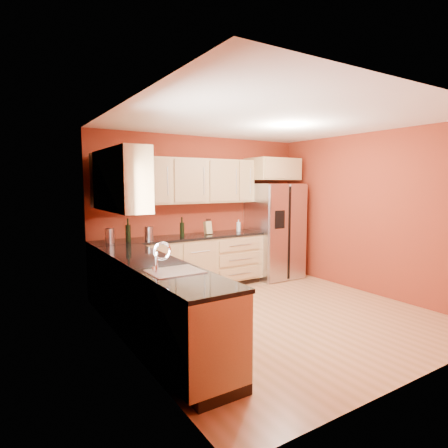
{
  "coord_description": "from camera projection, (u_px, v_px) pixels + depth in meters",
  "views": [
    {
      "loc": [
        -3.21,
        -3.81,
        1.79
      ],
      "look_at": [
        -0.24,
        0.9,
        1.18
      ],
      "focal_mm": 30.0,
      "sensor_mm": 36.0,
      "label": 1
    }
  ],
  "objects": [
    {
      "name": "countertop_left",
      "position": [
        156.0,
        265.0,
        4.1
      ],
      "size": [
        0.62,
        2.8,
        0.04
      ],
      "primitive_type": "cube",
      "color": "black",
      "rests_on": "base_cabinets_left"
    },
    {
      "name": "sink_faucet",
      "position": [
        175.0,
        257.0,
        3.66
      ],
      "size": [
        0.5,
        0.42,
        0.3
      ],
      "primitive_type": null,
      "color": "white",
      "rests_on": "countertop_left"
    },
    {
      "name": "refrigerator",
      "position": [
        274.0,
        231.0,
        7.08
      ],
      "size": [
        0.9,
        0.75,
        1.78
      ],
      "primitive_type": "cube",
      "color": "#B4B3B8",
      "rests_on": "floor"
    },
    {
      "name": "knife_block",
      "position": [
        208.0,
        228.0,
        6.4
      ],
      "size": [
        0.11,
        0.1,
        0.22
      ],
      "primitive_type": "cube",
      "rotation": [
        0.0,
        0.0,
        -0.05
      ],
      "color": "tan",
      "rests_on": "countertop_back"
    },
    {
      "name": "wine_bottle_b",
      "position": [
        182.0,
        227.0,
        6.04
      ],
      "size": [
        0.08,
        0.08,
        0.32
      ],
      "primitive_type": null,
      "rotation": [
        0.0,
        0.0,
        -0.11
      ],
      "color": "black",
      "rests_on": "countertop_back"
    },
    {
      "name": "base_cabinets_left",
      "position": [
        156.0,
        305.0,
        4.15
      ],
      "size": [
        0.6,
        2.8,
        0.88
      ],
      "primitive_type": "cube",
      "color": "#AA8252",
      "rests_on": "floor"
    },
    {
      "name": "ceiling",
      "position": [
        277.0,
        120.0,
        4.81
      ],
      "size": [
        4.0,
        4.0,
        0.0
      ],
      "primitive_type": "plane",
      "color": "white",
      "rests_on": "wall_back"
    },
    {
      "name": "wall_front",
      "position": [
        423.0,
        239.0,
        3.27
      ],
      "size": [
        4.0,
        0.04,
        2.6
      ],
      "primitive_type": "cube",
      "color": "maroon",
      "rests_on": "floor"
    },
    {
      "name": "countertop_back",
      "position": [
        182.0,
        238.0,
        6.13
      ],
      "size": [
        2.9,
        0.62,
        0.04
      ],
      "primitive_type": "cube",
      "color": "black",
      "rests_on": "base_cabinets_back"
    },
    {
      "name": "wall_back",
      "position": [
        202.0,
        211.0,
        6.64
      ],
      "size": [
        4.0,
        0.04,
        2.6
      ],
      "primitive_type": "cube",
      "color": "maroon",
      "rests_on": "floor"
    },
    {
      "name": "soap_dispenser",
      "position": [
        238.0,
        226.0,
        6.75
      ],
      "size": [
        0.09,
        0.09,
        0.21
      ],
      "primitive_type": "cylinder",
      "rotation": [
        0.0,
        0.0,
        -0.41
      ],
      "color": "silver",
      "rests_on": "countertop_back"
    },
    {
      "name": "upper_cabinets_back",
      "position": [
        194.0,
        181.0,
        6.31
      ],
      "size": [
        2.3,
        0.33,
        0.75
      ],
      "primitive_type": "cube",
      "color": "#AA8252",
      "rests_on": "wall_back"
    },
    {
      "name": "base_cabinets_back",
      "position": [
        182.0,
        265.0,
        6.19
      ],
      "size": [
        2.9,
        0.6,
        0.88
      ],
      "primitive_type": "cube",
      "color": "#AA8252",
      "rests_on": "floor"
    },
    {
      "name": "floor",
      "position": [
        274.0,
        315.0,
        5.1
      ],
      "size": [
        4.0,
        4.0,
        0.0
      ],
      "primitive_type": "plane",
      "color": "#A56E40",
      "rests_on": "ground"
    },
    {
      "name": "wall_left",
      "position": [
        127.0,
        230.0,
        3.89
      ],
      "size": [
        0.04,
        4.0,
        2.6
      ],
      "primitive_type": "cube",
      "color": "maroon",
      "rests_on": "floor"
    },
    {
      "name": "upper_cabinets_left",
      "position": [
        120.0,
        180.0,
        4.53
      ],
      "size": [
        0.33,
        1.35,
        0.75
      ],
      "primitive_type": "cube",
      "color": "#AA8252",
      "rests_on": "wall_left"
    },
    {
      "name": "canister_left",
      "position": [
        149.0,
        233.0,
        5.73
      ],
      "size": [
        0.15,
        0.15,
        0.21
      ],
      "primitive_type": "cylinder",
      "rotation": [
        0.0,
        0.0,
        0.18
      ],
      "color": "#B4B3B8",
      "rests_on": "countertop_back"
    },
    {
      "name": "wall_right",
      "position": [
        371.0,
        214.0,
        6.02
      ],
      "size": [
        0.04,
        4.0,
        2.6
      ],
      "primitive_type": "cube",
      "color": "maroon",
      "rests_on": "floor"
    },
    {
      "name": "over_fridge_cabinet",
      "position": [
        273.0,
        169.0,
        7.02
      ],
      "size": [
        0.92,
        0.6,
        0.4
      ],
      "primitive_type": "cube",
      "color": "#AA8252",
      "rests_on": "wall_back"
    },
    {
      "name": "corner_upper_cabinet",
      "position": [
        112.0,
        181.0,
        5.42
      ],
      "size": [
        0.67,
        0.67,
        0.75
      ],
      "primitive_type": "cube",
      "rotation": [
        0.0,
        0.0,
        0.79
      ],
      "color": "#AA8252",
      "rests_on": "wall_back"
    },
    {
      "name": "window",
      "position": [
        145.0,
        209.0,
        3.46
      ],
      "size": [
        0.03,
        0.9,
        1.0
      ],
      "primitive_type": "cube",
      "color": "white",
      "rests_on": "wall_left"
    },
    {
      "name": "canister_right",
      "position": [
        110.0,
        235.0,
        5.47
      ],
      "size": [
        0.16,
        0.16,
        0.21
      ],
      "primitive_type": "cylinder",
      "rotation": [
        0.0,
        0.0,
        0.31
      ],
      "color": "#B4B3B8",
      "rests_on": "countertop_back"
    },
    {
      "name": "wine_bottle_a",
      "position": [
        128.0,
        230.0,
        5.55
      ],
      "size": [
        0.08,
        0.08,
        0.35
      ],
      "primitive_type": null,
      "rotation": [
        0.0,
        0.0,
        -0.03
      ],
      "color": "black",
      "rests_on": "countertop_back"
    }
  ]
}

